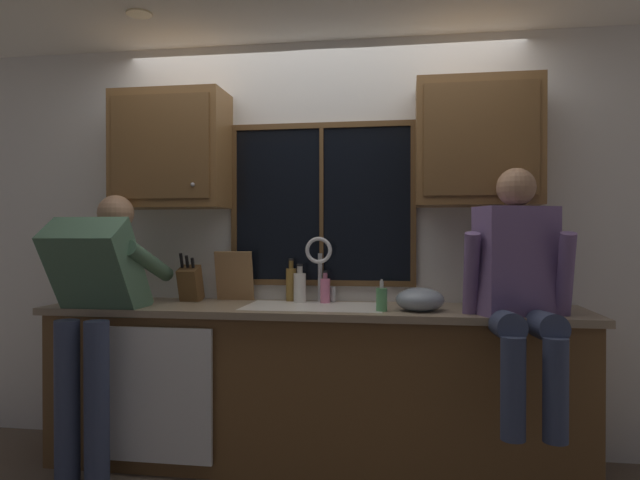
{
  "coord_description": "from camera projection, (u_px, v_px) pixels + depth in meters",
  "views": [
    {
      "loc": [
        0.55,
        -3.52,
        1.33
      ],
      "look_at": [
        0.05,
        -0.3,
        1.3
      ],
      "focal_mm": 31.83,
      "sensor_mm": 36.0,
      "label": 1
    }
  ],
  "objects": [
    {
      "name": "back_wall",
      "position": [
        321.0,
        244.0,
        3.63
      ],
      "size": [
        5.42,
        0.12,
        2.55
      ],
      "primitive_type": "cube",
      "color": "silver",
      "rests_on": "floor"
    },
    {
      "name": "ceiling_downlight_left",
      "position": [
        139.0,
        14.0,
        3.1
      ],
      "size": [
        0.14,
        0.14,
        0.01
      ],
      "primitive_type": "cylinder",
      "color": "#FFEAB2"
    },
    {
      "name": "window_glass",
      "position": [
        322.0,
        204.0,
        3.55
      ],
      "size": [
        1.1,
        0.02,
        0.95
      ],
      "primitive_type": "cube",
      "color": "black"
    },
    {
      "name": "window_frame_top",
      "position": [
        322.0,
        125.0,
        3.54
      ],
      "size": [
        1.17,
        0.02,
        0.04
      ],
      "primitive_type": "cube",
      "color": "brown"
    },
    {
      "name": "window_frame_bottom",
      "position": [
        322.0,
        283.0,
        3.55
      ],
      "size": [
        1.17,
        0.02,
        0.04
      ],
      "primitive_type": "cube",
      "color": "brown"
    },
    {
      "name": "window_frame_left",
      "position": [
        234.0,
        205.0,
        3.63
      ],
      "size": [
        0.03,
        0.02,
        0.95
      ],
      "primitive_type": "cube",
      "color": "brown"
    },
    {
      "name": "window_frame_right",
      "position": [
        413.0,
        203.0,
        3.46
      ],
      "size": [
        0.03,
        0.02,
        0.95
      ],
      "primitive_type": "cube",
      "color": "brown"
    },
    {
      "name": "window_mullion_center",
      "position": [
        322.0,
        204.0,
        3.54
      ],
      "size": [
        0.02,
        0.02,
        0.95
      ],
      "primitive_type": "cube",
      "color": "brown"
    },
    {
      "name": "lower_cabinet_run",
      "position": [
        312.0,
        389.0,
        3.29
      ],
      "size": [
        3.02,
        0.58,
        0.88
      ],
      "primitive_type": "cube",
      "color": "brown",
      "rests_on": "floor"
    },
    {
      "name": "countertop",
      "position": [
        311.0,
        310.0,
        3.26
      ],
      "size": [
        3.08,
        0.62,
        0.04
      ],
      "primitive_type": "cube",
      "color": "gray",
      "rests_on": "lower_cabinet_run"
    },
    {
      "name": "dishwasher_front",
      "position": [
        159.0,
        395.0,
        3.09
      ],
      "size": [
        0.6,
        0.02,
        0.74
      ],
      "primitive_type": "cube",
      "color": "white"
    },
    {
      "name": "upper_cabinet_left",
      "position": [
        171.0,
        150.0,
        3.53
      ],
      "size": [
        0.69,
        0.36,
        0.72
      ],
      "color": "brown"
    },
    {
      "name": "upper_cabinet_right",
      "position": [
        477.0,
        143.0,
        3.25
      ],
      "size": [
        0.69,
        0.36,
        0.72
      ],
      "color": "brown"
    },
    {
      "name": "sink",
      "position": [
        314.0,
        323.0,
        3.27
      ],
      "size": [
        0.8,
        0.46,
        0.21
      ],
      "color": "white",
      "rests_on": "lower_cabinet_run"
    },
    {
      "name": "faucet",
      "position": [
        320.0,
        261.0,
        3.45
      ],
      "size": [
        0.18,
        0.09,
        0.4
      ],
      "color": "silver",
      "rests_on": "countertop"
    },
    {
      "name": "person_standing",
      "position": [
        96.0,
        302.0,
        3.13
      ],
      "size": [
        0.53,
        0.69,
        1.57
      ],
      "color": "#384260",
      "rests_on": "floor"
    },
    {
      "name": "person_sitting_on_counter",
      "position": [
        520.0,
        281.0,
        2.84
      ],
      "size": [
        0.54,
        0.66,
        1.26
      ],
      "color": "#384260",
      "rests_on": "countertop"
    },
    {
      "name": "knife_block",
      "position": [
        190.0,
        284.0,
        3.52
      ],
      "size": [
        0.12,
        0.18,
        0.32
      ],
      "color": "brown",
      "rests_on": "countertop"
    },
    {
      "name": "cutting_board",
      "position": [
        234.0,
        276.0,
        3.57
      ],
      "size": [
        0.24,
        0.08,
        0.31
      ],
      "primitive_type": "cube",
      "rotation": [
        0.21,
        0.0,
        0.0
      ],
      "color": "#997047",
      "rests_on": "countertop"
    },
    {
      "name": "mixing_bowl",
      "position": [
        420.0,
        300.0,
        3.09
      ],
      "size": [
        0.26,
        0.26,
        0.13
      ],
      "primitive_type": "ellipsoid",
      "color": "#8C99A8",
      "rests_on": "countertop"
    },
    {
      "name": "soap_dispenser",
      "position": [
        382.0,
        299.0,
        3.06
      ],
      "size": [
        0.06,
        0.07,
        0.17
      ],
      "color": "#59A566",
      "rests_on": "countertop"
    },
    {
      "name": "bottle_green_glass",
      "position": [
        325.0,
        290.0,
        3.42
      ],
      "size": [
        0.06,
        0.06,
        0.2
      ],
      "color": "pink",
      "rests_on": "countertop"
    },
    {
      "name": "bottle_tall_clear",
      "position": [
        291.0,
        284.0,
        3.53
      ],
      "size": [
        0.06,
        0.06,
        0.27
      ],
      "color": "olive",
      "rests_on": "countertop"
    },
    {
      "name": "bottle_amber_small",
      "position": [
        300.0,
        287.0,
        3.45
      ],
      "size": [
        0.07,
        0.07,
        0.23
      ],
      "color": "silver",
      "rests_on": "countertop"
    }
  ]
}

